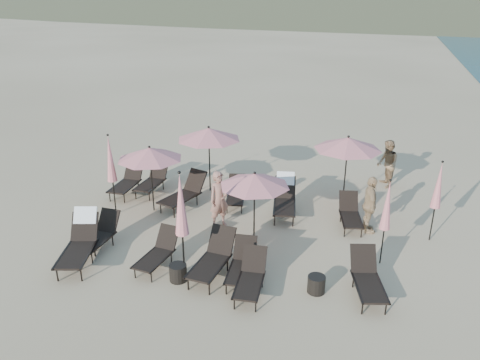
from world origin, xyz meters
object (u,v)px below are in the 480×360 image
(lounger_1, at_px, (80,241))
(umbrella_closed_3, at_px, (387,206))
(lounger_5, at_px, (367,278))
(lounger_7, at_px, (153,180))
(lounger_10, at_px, (285,197))
(umbrella_open_2, at_px, (209,134))
(beachgoer_b, at_px, (387,164))
(lounger_8, at_px, (184,192))
(umbrella_closed_0, at_px, (181,205))
(umbrella_closed_1, at_px, (438,186))
(lounger_11, at_px, (350,213))
(lounger_4, at_px, (251,277))
(side_table_1, at_px, (316,284))
(umbrella_open_0, at_px, (150,153))
(umbrella_closed_2, at_px, (110,159))
(lounger_12, at_px, (242,264))
(side_table_0, at_px, (178,273))
(lounger_0, at_px, (99,235))
(umbrella_open_3, at_px, (348,144))
(umbrella_open_1, at_px, (255,180))
(lounger_3, at_px, (213,258))
(lounger_2, at_px, (158,252))
(beachgoer_c, at_px, (370,205))
(beachgoer_a, at_px, (219,199))
(lounger_6, at_px, (129,178))

(lounger_1, bearing_deg, umbrella_closed_3, -1.48)
(lounger_5, relative_size, lounger_7, 1.04)
(lounger_5, distance_m, lounger_10, 4.58)
(umbrella_open_2, xyz_separation_m, beachgoer_b, (5.91, 2.23, -1.23))
(lounger_8, height_order, umbrella_closed_0, umbrella_closed_0)
(lounger_5, relative_size, umbrella_closed_1, 0.72)
(lounger_1, xyz_separation_m, lounger_11, (6.55, 4.03, -0.16))
(lounger_4, distance_m, lounger_11, 4.52)
(umbrella_closed_1, height_order, side_table_1, umbrella_closed_1)
(umbrella_open_0, bearing_deg, umbrella_closed_2, -150.94)
(lounger_12, bearing_deg, umbrella_closed_1, 30.49)
(umbrella_open_2, relative_size, side_table_0, 5.45)
(lounger_0, distance_m, lounger_10, 5.70)
(umbrella_closed_2, distance_m, beachgoer_b, 9.51)
(lounger_7, bearing_deg, lounger_5, -27.30)
(umbrella_open_3, relative_size, beachgoer_b, 1.36)
(lounger_4, xyz_separation_m, lounger_8, (-3.36, 3.92, 0.07))
(lounger_8, bearing_deg, lounger_11, 18.98)
(lounger_12, xyz_separation_m, umbrella_open_3, (1.93, 5.25, 1.66))
(umbrella_open_1, bearing_deg, umbrella_closed_2, 175.76)
(lounger_3, xyz_separation_m, umbrella_open_1, (0.51, 1.96, 1.37))
(lounger_2, distance_m, umbrella_closed_3, 5.86)
(lounger_4, bearing_deg, lounger_10, 85.99)
(umbrella_closed_0, height_order, beachgoer_b, umbrella_closed_0)
(lounger_5, relative_size, umbrella_open_3, 0.74)
(lounger_1, height_order, beachgoer_c, beachgoer_c)
(lounger_0, bearing_deg, beachgoer_c, 25.44)
(umbrella_open_3, distance_m, umbrella_closed_0, 6.51)
(lounger_12, relative_size, beachgoer_a, 0.90)
(lounger_11, xyz_separation_m, umbrella_closed_3, (0.95, -1.90, 1.23))
(lounger_3, xyz_separation_m, umbrella_closed_0, (-0.63, -0.33, 1.49))
(beachgoer_c, bearing_deg, umbrella_open_1, 103.21)
(lounger_3, height_order, umbrella_closed_1, umbrella_closed_1)
(lounger_4, height_order, lounger_7, lounger_7)
(umbrella_open_3, height_order, beachgoer_b, umbrella_open_3)
(lounger_8, xyz_separation_m, umbrella_open_2, (0.33, 1.47, 1.60))
(umbrella_closed_1, distance_m, umbrella_closed_2, 9.47)
(umbrella_open_0, bearing_deg, umbrella_open_1, -14.33)
(lounger_3, height_order, lounger_7, lounger_3)
(lounger_4, height_order, umbrella_open_3, umbrella_open_3)
(umbrella_closed_0, bearing_deg, lounger_8, 113.17)
(lounger_3, distance_m, lounger_7, 5.73)
(lounger_10, distance_m, beachgoer_a, 2.24)
(lounger_0, distance_m, lounger_11, 7.25)
(umbrella_open_3, bearing_deg, lounger_6, -169.89)
(lounger_10, bearing_deg, beachgoer_b, 35.84)
(umbrella_closed_3, relative_size, beachgoer_a, 1.35)
(umbrella_open_3, bearing_deg, lounger_1, -137.60)
(umbrella_open_0, distance_m, umbrella_closed_2, 1.19)
(lounger_6, bearing_deg, side_table_1, -31.68)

